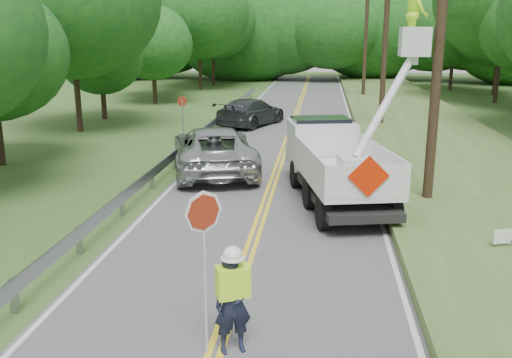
# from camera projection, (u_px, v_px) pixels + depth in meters

# --- Properties ---
(ground) EXTENTS (140.00, 140.00, 0.00)m
(ground) POSITION_uv_depth(u_px,v_px,m) (215.00, 354.00, 9.50)
(ground) COLOR #3B5A25
(ground) RESTS_ON ground
(road) EXTENTS (7.20, 96.00, 0.03)m
(road) POSITION_uv_depth(u_px,v_px,m) (279.00, 165.00, 22.95)
(road) COLOR #505053
(road) RESTS_ON ground
(guardrail) EXTENTS (0.18, 48.00, 0.77)m
(guardrail) POSITION_uv_depth(u_px,v_px,m) (187.00, 145.00, 24.14)
(guardrail) COLOR gray
(guardrail) RESTS_ON ground
(utility_poles) EXTENTS (1.60, 43.30, 10.00)m
(utility_poles) POSITION_uv_depth(u_px,v_px,m) (403.00, 32.00, 23.96)
(utility_poles) COLOR black
(utility_poles) RESTS_ON ground
(tall_grass_verge) EXTENTS (7.00, 96.00, 0.30)m
(tall_grass_verge) POSITION_uv_depth(u_px,v_px,m) (459.00, 166.00, 22.12)
(tall_grass_verge) COLOR #446027
(tall_grass_verge) RESTS_ON ground
(treeline_left) EXTENTS (11.10, 56.31, 11.04)m
(treeline_left) POSITION_uv_depth(u_px,v_px,m) (135.00, 20.00, 36.70)
(treeline_left) COLOR #332319
(treeline_left) RESTS_ON ground
(treeline_horizon) EXTENTS (58.16, 15.19, 12.21)m
(treeline_horizon) POSITION_uv_depth(u_px,v_px,m) (312.00, 30.00, 62.04)
(treeline_horizon) COLOR #15461B
(treeline_horizon) RESTS_ON ground
(flagger) EXTENTS (1.06, 0.71, 2.85)m
(flagger) POSITION_uv_depth(u_px,v_px,m) (232.00, 296.00, 9.33)
(flagger) COLOR #191E33
(flagger) RESTS_ON road
(bucket_truck) EXTENTS (4.30, 7.00, 6.58)m
(bucket_truck) POSITION_uv_depth(u_px,v_px,m) (337.00, 151.00, 18.39)
(bucket_truck) COLOR black
(bucket_truck) RESTS_ON road
(suv_silver) EXTENTS (4.46, 6.89, 1.76)m
(suv_silver) POSITION_uv_depth(u_px,v_px,m) (214.00, 149.00, 21.59)
(suv_silver) COLOR #AAADB0
(suv_silver) RESTS_ON road
(suv_darkgrey) EXTENTS (4.01, 5.78, 1.55)m
(suv_darkgrey) POSITION_uv_depth(u_px,v_px,m) (251.00, 112.00, 32.44)
(suv_darkgrey) COLOR #33373B
(suv_darkgrey) RESTS_ON road
(stop_sign_permanent) EXTENTS (0.38, 0.35, 2.33)m
(stop_sign_permanent) POSITION_uv_depth(u_px,v_px,m) (182.00, 113.00, 26.75)
(stop_sign_permanent) COLOR gray
(stop_sign_permanent) RESTS_ON ground
(yard_sign) EXTENTS (0.49, 0.20, 0.74)m
(yard_sign) POSITION_uv_depth(u_px,v_px,m) (503.00, 238.00, 13.41)
(yard_sign) COLOR white
(yard_sign) RESTS_ON ground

